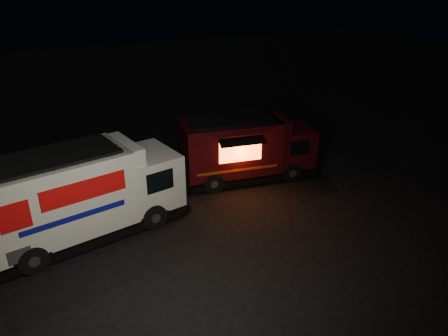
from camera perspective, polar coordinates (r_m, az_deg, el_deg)
ground at (r=15.08m, az=-3.41°, el=-8.75°), size 80.00×80.00×0.00m
white_truck at (r=15.09m, az=-17.87°, el=-3.13°), size 7.21×3.69×3.12m
red_truck at (r=18.47m, az=3.10°, el=2.67°), size 6.11×2.99×2.72m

